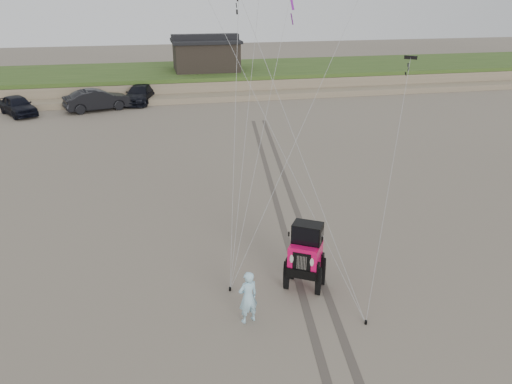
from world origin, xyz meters
The scene contains 11 objects.
ground centered at (0.00, 0.00, 0.00)m, with size 160.00×160.00×0.00m, color #6B6054.
dune_ridge centered at (0.00, 37.50, 0.82)m, with size 160.00×14.25×1.73m.
cabin centered at (2.00, 37.00, 3.24)m, with size 6.40×5.40×3.35m.
truck_a centered at (-13.62, 28.56, 0.75)m, with size 1.77×4.41×1.50m, color black.
truck_b centered at (-7.75, 28.92, 0.84)m, with size 1.79×5.12×1.69m, color black.
truck_c centered at (-4.44, 31.14, 0.73)m, with size 2.06×5.06×1.47m, color black.
jeep centered at (0.73, 0.85, 0.89)m, with size 2.06×4.77×1.78m, color #DF0A52, non-canonical shape.
man centered at (-1.42, -0.54, 0.83)m, with size 0.60×0.40×1.66m, color #97D2EA.
stake_main centered at (-1.68, 1.15, 0.06)m, with size 0.08×0.08×0.12m, color black.
stake_aux centered at (1.90, -1.40, 0.06)m, with size 0.08×0.08×0.12m, color black.
tire_tracks centered at (2.00, 8.00, 0.00)m, with size 5.22×29.74×0.01m.
Camera 1 is at (-3.77, -12.43, 9.04)m, focal length 35.00 mm.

